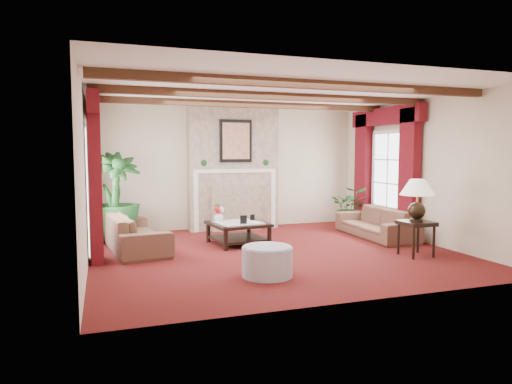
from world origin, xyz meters
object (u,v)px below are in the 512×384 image
object	(u,v)px
sofa_right	(376,218)
ottoman	(267,262)
potted_palm	(115,216)
side_table	(416,238)
sofa_left	(135,226)
coffee_table	(238,233)

from	to	relation	value
sofa_right	ottoman	xyz separation A→B (m)	(-3.07, -2.03, -0.19)
potted_palm	side_table	bearing A→B (deg)	-32.20
sofa_left	coffee_table	bearing A→B (deg)	-101.75
coffee_table	side_table	world-z (taller)	side_table
sofa_right	side_table	distance (m)	1.68
potted_palm	side_table	distance (m)	5.51
sofa_left	side_table	world-z (taller)	sofa_left
sofa_right	potted_palm	distance (m)	5.15
sofa_right	side_table	world-z (taller)	sofa_right
sofa_left	ottoman	bearing A→B (deg)	-153.57
sofa_left	coffee_table	xyz separation A→B (m)	(1.86, -0.14, -0.22)
sofa_left	coffee_table	distance (m)	1.87
potted_palm	ottoman	xyz separation A→B (m)	(1.91, -3.33, -0.28)
sofa_left	sofa_right	distance (m)	4.70
coffee_table	side_table	bearing A→B (deg)	-44.55
side_table	ottoman	xyz separation A→B (m)	(-2.75, -0.39, -0.09)
sofa_left	coffee_table	size ratio (longest dim) A/B	2.23
sofa_right	side_table	size ratio (longest dim) A/B	3.50
potted_palm	coffee_table	xyz separation A→B (m)	(2.16, -1.07, -0.28)
potted_palm	ottoman	world-z (taller)	potted_palm
sofa_right	potted_palm	xyz separation A→B (m)	(-4.98, 1.29, 0.09)
sofa_left	side_table	xyz separation A→B (m)	(4.36, -2.01, -0.13)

